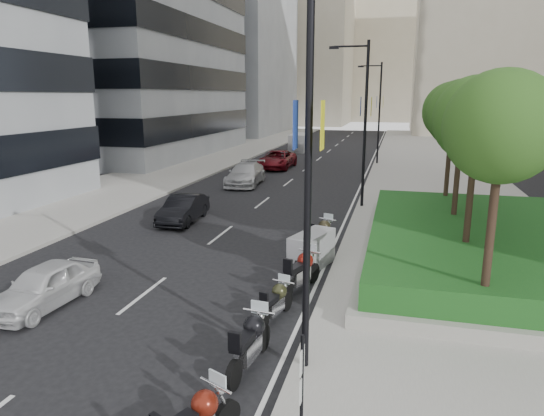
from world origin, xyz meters
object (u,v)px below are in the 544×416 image
(car_b, at_px, (183,209))
(car_c, at_px, (246,174))
(lamp_post_1, at_px, (363,117))
(lamp_post_2, at_px, (378,108))
(motorcycle_4, at_px, (301,272))
(motorcycle_6, at_px, (321,234))
(parking_sign, at_px, (302,394))
(lamp_post_0, at_px, (301,151))
(car_a, at_px, (44,286))
(car_d, at_px, (277,160))
(delivery_van, at_px, (300,143))
(motorcycle_2, at_px, (250,342))
(motorcycle_5, at_px, (312,250))
(motorcycle_3, at_px, (276,302))

(car_b, bearing_deg, car_c, 86.95)
(car_b, relative_size, car_c, 0.77)
(lamp_post_1, relative_size, lamp_post_2, 1.00)
(motorcycle_4, bearing_deg, motorcycle_6, 19.02)
(lamp_post_2, bearing_deg, parking_sign, -89.01)
(lamp_post_0, distance_m, car_a, 9.32)
(lamp_post_1, relative_size, car_d, 1.63)
(parking_sign, distance_m, motorcycle_4, 7.79)
(lamp_post_2, distance_m, delivery_van, 13.15)
(motorcycle_4, height_order, car_c, car_c)
(motorcycle_4, bearing_deg, motorcycle_2, -164.69)
(motorcycle_2, xyz_separation_m, car_c, (-7.27, 22.53, 0.13))
(parking_sign, distance_m, car_c, 26.92)
(parking_sign, xyz_separation_m, motorcycle_5, (-1.56, 9.83, -0.80))
(lamp_post_2, distance_m, motorcycle_3, 32.98)
(lamp_post_2, bearing_deg, car_c, -123.49)
(lamp_post_0, relative_size, parking_sign, 3.60)
(parking_sign, xyz_separation_m, delivery_van, (-9.46, 46.84, -0.55))
(lamp_post_2, distance_m, motorcycle_4, 30.73)
(lamp_post_0, xyz_separation_m, motorcycle_6, (-0.91, 9.11, -4.44))
(parking_sign, height_order, car_b, parking_sign)
(lamp_post_2, height_order, motorcycle_3, lamp_post_2)
(motorcycle_2, distance_m, motorcycle_3, 2.53)
(lamp_post_1, distance_m, parking_sign, 20.33)
(motorcycle_3, distance_m, delivery_van, 42.20)
(car_b, height_order, delivery_van, delivery_van)
(car_b, xyz_separation_m, car_d, (0.12, 18.87, 0.09))
(motorcycle_5, xyz_separation_m, car_c, (-7.47, 15.52, 0.11))
(motorcycle_2, height_order, car_c, car_c)
(lamp_post_1, relative_size, motorcycle_6, 3.98)
(motorcycle_5, xyz_separation_m, delivery_van, (-7.91, 37.01, 0.25))
(parking_sign, xyz_separation_m, motorcycle_6, (-1.56, 12.11, -0.83))
(motorcycle_5, bearing_deg, parking_sign, -153.47)
(car_b, distance_m, delivery_van, 32.13)
(lamp_post_1, xyz_separation_m, lamp_post_2, (0.00, 18.00, 0.00))
(motorcycle_3, height_order, car_b, car_b)
(lamp_post_1, relative_size, car_b, 2.21)
(car_d, bearing_deg, car_a, -89.47)
(lamp_post_0, xyz_separation_m, motorcycle_2, (-1.10, -0.18, -4.43))
(lamp_post_2, xyz_separation_m, delivery_van, (-8.81, 8.84, -4.16))
(car_c, distance_m, delivery_van, 21.50)
(lamp_post_0, bearing_deg, motorcycle_6, 95.69)
(motorcycle_6, bearing_deg, lamp_post_1, 13.42)
(car_b, height_order, car_c, car_c)
(lamp_post_1, relative_size, delivery_van, 1.94)
(car_a, distance_m, car_c, 20.84)
(motorcycle_4, height_order, car_b, car_b)
(lamp_post_0, height_order, motorcycle_5, lamp_post_0)
(motorcycle_4, relative_size, motorcycle_6, 1.05)
(parking_sign, height_order, motorcycle_2, parking_sign)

